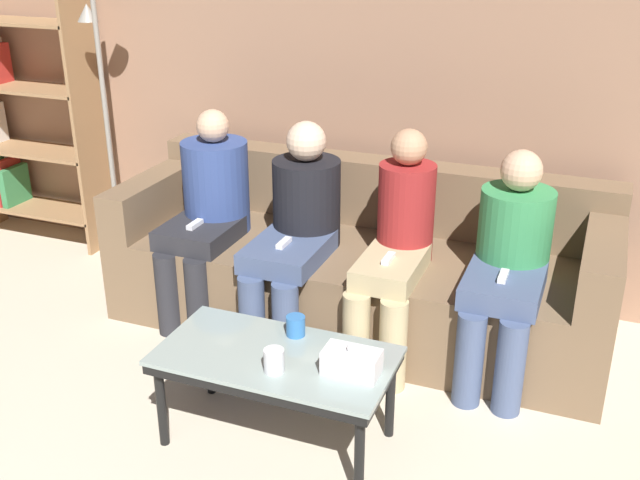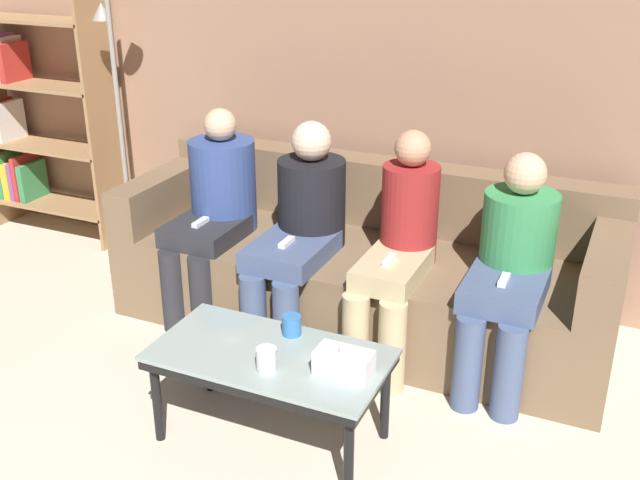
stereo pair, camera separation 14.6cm
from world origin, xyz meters
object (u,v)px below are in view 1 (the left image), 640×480
(seated_person_left_end, at_px, (209,207))
(seated_person_right_end, at_px, (509,259))
(cup_near_left, at_px, (296,326))
(standing_lamp, at_px, (106,90))
(coffee_table, at_px, (276,364))
(seated_person_mid_right, at_px, (397,244))
(couch, at_px, (360,268))
(tissue_box, at_px, (352,362))
(bookshelf, at_px, (13,122))
(seated_person_mid_left, at_px, (298,224))
(cup_near_right, at_px, (274,361))

(seated_person_left_end, bearing_deg, seated_person_right_end, -0.96)
(cup_near_left, height_order, standing_lamp, standing_lamp)
(coffee_table, xyz_separation_m, seated_person_right_end, (0.78, 0.90, 0.22))
(seated_person_left_end, height_order, seated_person_mid_right, same)
(couch, xyz_separation_m, tissue_box, (0.35, -1.14, 0.16))
(bookshelf, bearing_deg, tissue_box, -26.54)
(bookshelf, relative_size, standing_lamp, 0.92)
(tissue_box, height_order, seated_person_mid_left, seated_person_mid_left)
(couch, height_order, seated_person_mid_left, seated_person_mid_left)
(tissue_box, distance_m, seated_person_mid_left, 1.11)
(cup_near_left, xyz_separation_m, cup_near_right, (0.03, -0.29, 0.00))
(cup_near_right, bearing_deg, bookshelf, 149.40)
(standing_lamp, xyz_separation_m, seated_person_mid_left, (1.39, -0.39, -0.50))
(cup_near_right, bearing_deg, couch, 93.04)
(seated_person_left_end, bearing_deg, seated_person_mid_left, -3.04)
(bookshelf, height_order, seated_person_right_end, bookshelf)
(seated_person_left_end, relative_size, seated_person_right_end, 1.04)
(cup_near_left, bearing_deg, couch, 92.02)
(cup_near_left, xyz_separation_m, standing_lamp, (-1.69, 1.12, 0.65))
(coffee_table, bearing_deg, tissue_box, -3.01)
(standing_lamp, bearing_deg, seated_person_left_end, -23.00)
(bookshelf, distance_m, seated_person_right_end, 3.40)
(cup_near_right, relative_size, seated_person_mid_left, 0.09)
(seated_person_mid_right, relative_size, seated_person_right_end, 1.04)
(couch, bearing_deg, seated_person_mid_right, -42.40)
(coffee_table, distance_m, bookshelf, 2.97)
(coffee_table, bearing_deg, seated_person_mid_left, 107.55)
(bookshelf, height_order, seated_person_left_end, bookshelf)
(couch, height_order, coffee_table, couch)
(coffee_table, height_order, tissue_box, tissue_box)
(couch, bearing_deg, cup_near_left, -87.98)
(coffee_table, xyz_separation_m, cup_near_right, (0.05, -0.12, 0.09))
(cup_near_left, distance_m, standing_lamp, 2.13)
(seated_person_right_end, bearing_deg, couch, 164.48)
(bookshelf, xyz_separation_m, seated_person_mid_right, (2.82, -0.56, -0.21))
(cup_near_right, distance_m, seated_person_mid_right, 1.02)
(standing_lamp, bearing_deg, couch, -5.87)
(cup_near_left, xyz_separation_m, bookshelf, (-2.59, 1.26, 0.34))
(bookshelf, bearing_deg, seated_person_mid_left, -13.18)
(tissue_box, distance_m, seated_person_left_end, 1.49)
(couch, relative_size, standing_lamp, 1.43)
(cup_near_right, bearing_deg, standing_lamp, 140.81)
(cup_near_right, xyz_separation_m, seated_person_left_end, (-0.86, 1.04, 0.15))
(coffee_table, bearing_deg, couch, 90.89)
(cup_near_right, distance_m, bookshelf, 3.06)
(cup_near_left, xyz_separation_m, seated_person_right_end, (0.76, 0.73, 0.13))
(tissue_box, distance_m, seated_person_mid_right, 0.91)
(bookshelf, bearing_deg, couch, -6.98)
(bookshelf, height_order, standing_lamp, standing_lamp)
(seated_person_mid_right, bearing_deg, standing_lamp, 167.88)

